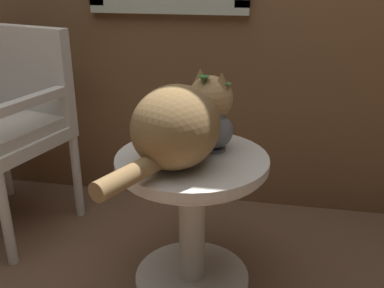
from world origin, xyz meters
name	(u,v)px	position (x,y,z in m)	size (l,w,h in m)	color
ground_plane	(118,286)	(0.00, 0.00, 0.00)	(6.00, 6.00, 0.00)	brown
wicker_side_table	(192,200)	(0.29, 0.09, 0.38)	(0.57, 0.57, 0.56)	silver
wicker_chair	(5,116)	(-0.67, 0.41, 0.55)	(0.67, 0.63, 0.95)	silver
cat	(180,124)	(0.26, 0.02, 0.71)	(0.40, 0.63, 0.30)	olive
pewter_vase_with_ivy	(215,127)	(0.36, 0.17, 0.65)	(0.13, 0.13, 0.29)	slate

